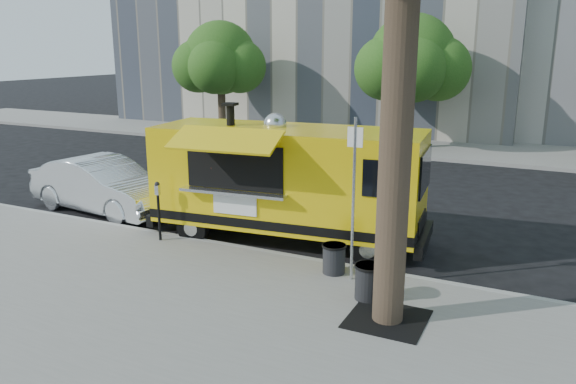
% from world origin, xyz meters
% --- Properties ---
extents(ground, '(120.00, 120.00, 0.00)m').
position_xyz_m(ground, '(0.00, 0.00, 0.00)').
color(ground, black).
rests_on(ground, ground).
extents(sidewalk, '(60.00, 6.00, 0.15)m').
position_xyz_m(sidewalk, '(0.00, -4.00, 0.07)').
color(sidewalk, gray).
rests_on(sidewalk, ground).
extents(curb, '(60.00, 0.14, 0.16)m').
position_xyz_m(curb, '(0.00, -0.93, 0.07)').
color(curb, '#999993').
rests_on(curb, ground).
extents(far_sidewalk, '(60.00, 5.00, 0.15)m').
position_xyz_m(far_sidewalk, '(0.00, 13.50, 0.07)').
color(far_sidewalk, gray).
rests_on(far_sidewalk, ground).
extents(tree_well, '(1.20, 1.20, 0.02)m').
position_xyz_m(tree_well, '(2.60, -2.80, 0.15)').
color(tree_well, black).
rests_on(tree_well, sidewalk).
extents(far_tree_a, '(3.42, 3.42, 5.36)m').
position_xyz_m(far_tree_a, '(-10.00, 12.30, 3.78)').
color(far_tree_a, '#33261C').
rests_on(far_tree_a, far_sidewalk).
extents(far_tree_b, '(3.60, 3.60, 5.50)m').
position_xyz_m(far_tree_b, '(-1.00, 12.70, 3.83)').
color(far_tree_b, '#33261C').
rests_on(far_tree_b, far_sidewalk).
extents(sign_post, '(0.28, 0.06, 3.00)m').
position_xyz_m(sign_post, '(1.55, -1.55, 1.85)').
color(sign_post, silver).
rests_on(sign_post, sidewalk).
extents(parking_meter, '(0.11, 0.11, 1.33)m').
position_xyz_m(parking_meter, '(-3.00, -1.35, 0.98)').
color(parking_meter, black).
rests_on(parking_meter, sidewalk).
extents(food_truck, '(6.42, 3.35, 3.08)m').
position_xyz_m(food_truck, '(-0.63, 0.17, 1.45)').
color(food_truck, yellow).
rests_on(food_truck, ground).
extents(sedan, '(4.57, 2.07, 1.45)m').
position_xyz_m(sedan, '(-6.07, 0.19, 0.73)').
color(sedan, silver).
rests_on(sedan, ground).
extents(trash_bin_left, '(0.47, 0.47, 0.56)m').
position_xyz_m(trash_bin_left, '(1.15, -1.40, 0.45)').
color(trash_bin_left, black).
rests_on(trash_bin_left, sidewalk).
extents(trash_bin_right, '(0.51, 0.51, 0.61)m').
position_xyz_m(trash_bin_right, '(2.09, -2.21, 0.48)').
color(trash_bin_right, black).
rests_on(trash_bin_right, sidewalk).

